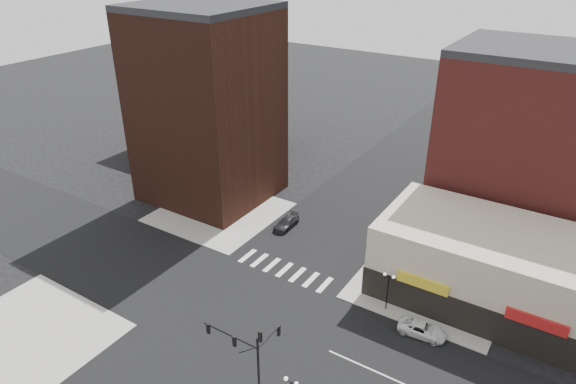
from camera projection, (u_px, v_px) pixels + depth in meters
The scene contains 14 objects.
ground at pixel (240, 311), 50.66m from camera, with size 240.00×240.00×0.00m, color black.
road_ew at pixel (240, 311), 50.66m from camera, with size 200.00×14.00×0.02m, color black.
road_ns at pixel (240, 311), 50.66m from camera, with size 14.00×200.00×0.02m, color black.
sidewalk_nw at pixel (220, 212), 68.49m from camera, with size 15.00×15.00×0.12m, color gray.
sidewalk_ne at pixel (432, 284), 54.55m from camera, with size 15.00×15.00×0.12m, color gray.
sidewalk_sw at pixel (17, 343), 46.71m from camera, with size 15.00×15.00×0.12m, color gray.
building_nw at pixel (207, 109), 68.02m from camera, with size 16.00×15.00×25.00m, color #381B11.
building_nw_low at pixel (211, 109), 88.86m from camera, with size 20.00×18.00×12.00m, color #381B11.
building_ne_midrise at pixel (525, 152), 58.70m from camera, with size 18.00×15.00×22.00m, color maroon.
building_ne_row at pixel (502, 276), 50.34m from camera, with size 24.20×12.20×8.00m.
traffic_signal at pixel (251, 351), 39.06m from camera, with size 5.59×3.09×7.77m.
street_lamp_ne at pixel (388, 283), 49.41m from camera, with size 1.22×0.32×4.16m.
white_suv at pixel (422, 329), 47.46m from camera, with size 2.05×4.45×1.24m, color white.
dark_sedan_north at pixel (286, 223), 64.81m from camera, with size 1.78×4.37×1.27m, color black.
Camera 1 is at (25.45, -31.00, 33.46)m, focal length 32.00 mm.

